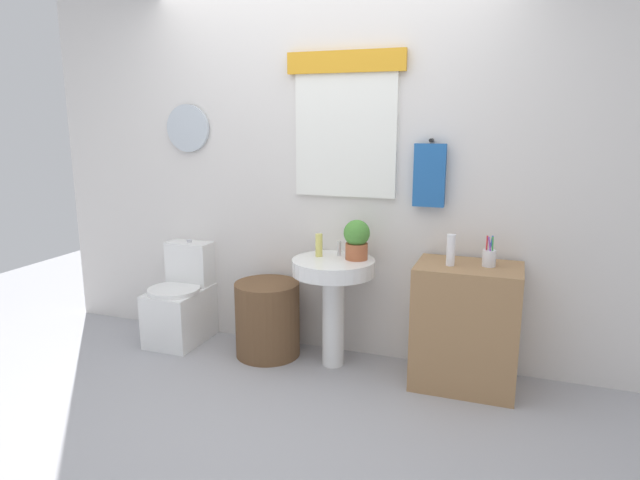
# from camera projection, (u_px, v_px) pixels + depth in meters

# --- Properties ---
(ground_plane) EXTENTS (8.00, 8.00, 0.00)m
(ground_plane) POSITION_uv_depth(u_px,v_px,m) (258.00, 422.00, 3.05)
(ground_plane) COLOR #A3A3A8
(back_wall) EXTENTS (4.40, 0.18, 2.60)m
(back_wall) POSITION_uv_depth(u_px,v_px,m) (326.00, 169.00, 3.83)
(back_wall) COLOR silver
(back_wall) RESTS_ON ground_plane
(toilet) EXTENTS (0.38, 0.51, 0.75)m
(toilet) POSITION_uv_depth(u_px,v_px,m) (182.00, 303.00, 4.15)
(toilet) COLOR white
(toilet) RESTS_ON ground_plane
(laundry_hamper) EXTENTS (0.45, 0.45, 0.53)m
(laundry_hamper) POSITION_uv_depth(u_px,v_px,m) (268.00, 319.00, 3.89)
(laundry_hamper) COLOR brown
(laundry_hamper) RESTS_ON ground_plane
(pedestal_sink) EXTENTS (0.55, 0.55, 0.74)m
(pedestal_sink) POSITION_uv_depth(u_px,v_px,m) (333.00, 284.00, 3.66)
(pedestal_sink) COLOR white
(pedestal_sink) RESTS_ON ground_plane
(faucet) EXTENTS (0.03, 0.03, 0.10)m
(faucet) POSITION_uv_depth(u_px,v_px,m) (339.00, 248.00, 3.72)
(faucet) COLOR silver
(faucet) RESTS_ON pedestal_sink
(wooden_cabinet) EXTENTS (0.63, 0.44, 0.78)m
(wooden_cabinet) POSITION_uv_depth(u_px,v_px,m) (466.00, 326.00, 3.41)
(wooden_cabinet) COLOR #9E754C
(wooden_cabinet) RESTS_ON ground_plane
(soap_bottle) EXTENTS (0.05, 0.05, 0.15)m
(soap_bottle) POSITION_uv_depth(u_px,v_px,m) (319.00, 245.00, 3.69)
(soap_bottle) COLOR #DBD166
(soap_bottle) RESTS_ON pedestal_sink
(potted_plant) EXTENTS (0.17, 0.17, 0.26)m
(potted_plant) POSITION_uv_depth(u_px,v_px,m) (357.00, 239.00, 3.60)
(potted_plant) COLOR #AD5B38
(potted_plant) RESTS_ON pedestal_sink
(lotion_bottle) EXTENTS (0.05, 0.05, 0.19)m
(lotion_bottle) POSITION_uv_depth(u_px,v_px,m) (451.00, 250.00, 3.30)
(lotion_bottle) COLOR white
(lotion_bottle) RESTS_ON wooden_cabinet
(toothbrush_cup) EXTENTS (0.08, 0.08, 0.19)m
(toothbrush_cup) POSITION_uv_depth(u_px,v_px,m) (489.00, 257.00, 3.30)
(toothbrush_cup) COLOR silver
(toothbrush_cup) RESTS_ON wooden_cabinet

